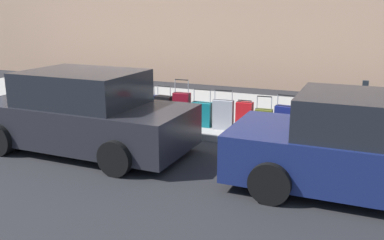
% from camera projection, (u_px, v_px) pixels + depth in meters
% --- Properties ---
extents(ground_plane, '(40.00, 40.00, 0.00)m').
position_uv_depth(ground_plane, '(138.00, 132.00, 9.86)').
color(ground_plane, black).
extents(sidewalk_curb, '(18.00, 5.00, 0.14)m').
position_uv_depth(sidewalk_curb, '(182.00, 108.00, 12.06)').
color(sidewalk_curb, gray).
rests_on(sidewalk_curb, ground_plane).
extents(suitcase_black_0, '(0.45, 0.22, 0.97)m').
position_uv_depth(suitcase_black_0, '(311.00, 124.00, 8.81)').
color(suitcase_black_0, black).
rests_on(suitcase_black_0, sidewalk_curb).
extents(suitcase_navy_1, '(0.49, 0.28, 0.92)m').
position_uv_depth(suitcase_navy_1, '(286.00, 121.00, 9.00)').
color(suitcase_navy_1, navy).
rests_on(suitcase_navy_1, sidewalk_curb).
extents(suitcase_olive_2, '(0.39, 0.22, 0.85)m').
position_uv_depth(suitcase_olive_2, '(263.00, 121.00, 9.23)').
color(suitcase_olive_2, '#59601E').
rests_on(suitcase_olive_2, sidewalk_curb).
extents(suitcase_red_3, '(0.37, 0.22, 0.72)m').
position_uv_depth(suitcase_red_3, '(244.00, 117.00, 9.40)').
color(suitcase_red_3, red).
rests_on(suitcase_red_3, sidewalk_curb).
extents(suitcase_silver_4, '(0.48, 0.24, 0.92)m').
position_uv_depth(suitcase_silver_4, '(223.00, 115.00, 9.53)').
color(suitcase_silver_4, '#9EA0A8').
rests_on(suitcase_silver_4, sidewalk_curb).
extents(suitcase_teal_5, '(0.47, 0.24, 0.90)m').
position_uv_depth(suitcase_teal_5, '(202.00, 114.00, 9.79)').
color(suitcase_teal_5, '#0F606B').
rests_on(suitcase_teal_5, sidewalk_curb).
extents(suitcase_maroon_6, '(0.40, 0.23, 1.10)m').
position_uv_depth(suitcase_maroon_6, '(182.00, 109.00, 9.92)').
color(suitcase_maroon_6, maroon).
rests_on(suitcase_maroon_6, sidewalk_curb).
extents(suitcase_black_7, '(0.44, 0.26, 0.92)m').
position_uv_depth(suitcase_black_7, '(164.00, 109.00, 10.13)').
color(suitcase_black_7, black).
rests_on(suitcase_black_7, sidewalk_curb).
extents(suitcase_navy_8, '(0.50, 0.21, 0.86)m').
position_uv_depth(suitcase_navy_8, '(147.00, 107.00, 10.41)').
color(suitcase_navy_8, navy).
rests_on(suitcase_navy_8, sidewalk_curb).
extents(suitcase_olive_9, '(0.51, 0.20, 0.79)m').
position_uv_depth(suitcase_olive_9, '(126.00, 104.00, 10.56)').
color(suitcase_olive_9, '#59601E').
rests_on(suitcase_olive_9, sidewalk_curb).
extents(fire_hydrant, '(0.39, 0.21, 0.78)m').
position_uv_depth(fire_hydrant, '(94.00, 99.00, 10.98)').
color(fire_hydrant, red).
rests_on(fire_hydrant, sidewalk_curb).
extents(bollard_post, '(0.15, 0.15, 0.95)m').
position_uv_depth(bollard_post, '(72.00, 95.00, 11.06)').
color(bollard_post, brown).
rests_on(bollard_post, sidewalk_curb).
extents(parking_meter, '(0.12, 0.09, 1.27)m').
position_uv_depth(parking_meter, '(364.00, 102.00, 8.56)').
color(parking_meter, slate).
rests_on(parking_meter, sidewalk_curb).
extents(parked_car_navy_0, '(4.39, 2.12, 1.56)m').
position_uv_depth(parked_car_navy_0, '(373.00, 149.00, 6.34)').
color(parked_car_navy_0, '#141E4C').
rests_on(parked_car_navy_0, ground_plane).
extents(parked_car_charcoal_1, '(4.39, 2.11, 1.63)m').
position_uv_depth(parked_car_charcoal_1, '(84.00, 114.00, 8.41)').
color(parked_car_charcoal_1, black).
rests_on(parked_car_charcoal_1, ground_plane).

